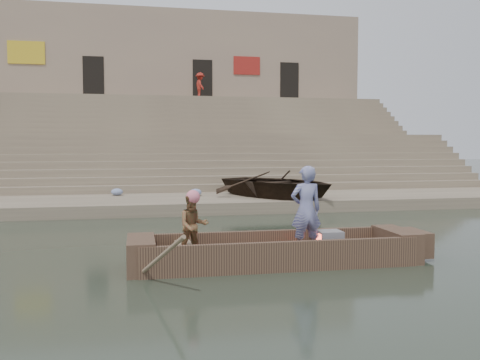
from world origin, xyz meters
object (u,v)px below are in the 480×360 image
object	(u,v)px
television	(329,241)
rowing_man	(193,226)
beached_rowboat	(278,184)
pedestrian	(200,86)
main_rowboat	(275,259)
standing_man	(306,210)

from	to	relation	value
television	rowing_man	bearing A→B (deg)	-178.40
beached_rowboat	pedestrian	world-z (taller)	pedestrian
main_rowboat	rowing_man	xyz separation A→B (m)	(-1.59, -0.08, 0.71)
beached_rowboat	main_rowboat	bearing A→B (deg)	-139.45
rowing_man	pedestrian	size ratio (longest dim) A/B	0.72
beached_rowboat	standing_man	bearing A→B (deg)	-135.58
standing_man	beached_rowboat	xyz separation A→B (m)	(1.80, 8.59, -0.18)
main_rowboat	pedestrian	world-z (taller)	pedestrian
rowing_man	pedestrian	distance (m)	24.27
rowing_man	television	bearing A→B (deg)	-6.34
standing_man	television	xyz separation A→B (m)	(0.51, 0.09, -0.65)
television	beached_rowboat	world-z (taller)	beached_rowboat
rowing_man	pedestrian	world-z (taller)	pedestrian
television	beached_rowboat	xyz separation A→B (m)	(1.29, 8.50, 0.46)
television	pedestrian	distance (m)	24.10
beached_rowboat	pedestrian	bearing A→B (deg)	60.23
standing_man	rowing_man	bearing A→B (deg)	-2.84
main_rowboat	standing_man	world-z (taller)	standing_man
television	pedestrian	size ratio (longest dim) A/B	0.28
standing_man	beached_rowboat	bearing A→B (deg)	-104.26
pedestrian	standing_man	bearing A→B (deg)	168.18
standing_man	beached_rowboat	size ratio (longest dim) A/B	0.36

